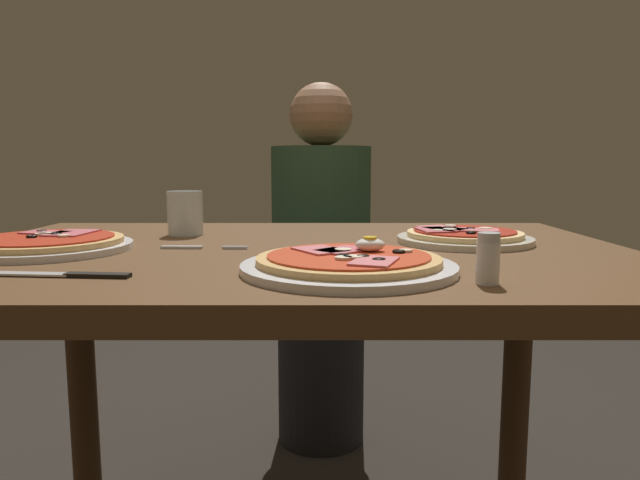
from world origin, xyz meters
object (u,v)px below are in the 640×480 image
at_px(dining_table, 290,310).
at_px(pizza_across_right, 43,244).
at_px(fork, 195,247).
at_px(salt_shaker, 486,259).
at_px(pizza_across_left, 462,237).
at_px(water_glass_near, 183,216).
at_px(knife, 69,275).
at_px(pizza_foreground, 347,263).
at_px(diner_person, 319,276).

bearing_deg(dining_table, pizza_across_right, -175.34).
xyz_separation_m(dining_table, fork, (-0.17, -0.02, 0.12)).
bearing_deg(salt_shaker, pizza_across_left, 80.29).
height_order(fork, salt_shaker, salt_shaker).
bearing_deg(water_glass_near, pizza_across_right, -131.65).
bearing_deg(knife, pizza_foreground, 5.59).
xyz_separation_m(knife, diner_person, (0.35, 1.07, -0.22)).
xyz_separation_m(pizza_across_left, fork, (-0.50, -0.08, -0.01)).
relative_size(water_glass_near, diner_person, 0.08).
distance_m(water_glass_near, knife, 0.46).
xyz_separation_m(pizza_foreground, diner_person, (-0.04, 1.04, -0.23)).
height_order(fork, knife, knife).
bearing_deg(pizza_across_left, water_glass_near, 167.74).
bearing_deg(fork, pizza_across_left, 8.80).
height_order(knife, salt_shaker, salt_shaker).
bearing_deg(pizza_foreground, dining_table, 112.06).
distance_m(pizza_across_right, fork, 0.27).
xyz_separation_m(dining_table, pizza_foreground, (0.10, -0.23, 0.13)).
height_order(pizza_across_left, diner_person, diner_person).
relative_size(water_glass_near, salt_shaker, 1.41).
bearing_deg(pizza_foreground, salt_shaker, -25.69).
bearing_deg(knife, pizza_across_right, 121.92).
distance_m(pizza_across_right, salt_shaker, 0.76).
height_order(dining_table, salt_shaker, salt_shaker).
bearing_deg(salt_shaker, pizza_across_right, 158.12).
xyz_separation_m(pizza_across_left, diner_person, (-0.28, 0.74, -0.23)).
bearing_deg(diner_person, pizza_across_left, 110.60).
relative_size(knife, salt_shaker, 2.92).
distance_m(dining_table, pizza_across_left, 0.36).
bearing_deg(fork, pizza_across_right, -175.64).
relative_size(pizza_across_left, water_glass_near, 2.75).
relative_size(water_glass_near, knife, 0.48).
height_order(pizza_across_left, knife, pizza_across_left).
bearing_deg(dining_table, salt_shaker, -49.78).
relative_size(dining_table, fork, 7.86).
bearing_deg(salt_shaker, fork, 145.34).
height_order(pizza_across_right, fork, pizza_across_right).
bearing_deg(pizza_across_left, fork, -171.20).
bearing_deg(fork, salt_shaker, -34.66).
bearing_deg(fork, knife, -114.76).
height_order(pizza_across_left, water_glass_near, water_glass_near).
bearing_deg(pizza_across_left, salt_shaker, -99.71).
bearing_deg(dining_table, water_glass_near, 141.76).
xyz_separation_m(pizza_across_right, salt_shaker, (0.70, -0.28, 0.02)).
height_order(salt_shaker, diner_person, diner_person).
height_order(pizza_across_left, fork, pizza_across_left).
relative_size(dining_table, salt_shaker, 18.52).
relative_size(pizza_across_right, fork, 1.89).
bearing_deg(pizza_foreground, knife, -174.41).
xyz_separation_m(dining_table, knife, (-0.29, -0.27, 0.12)).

